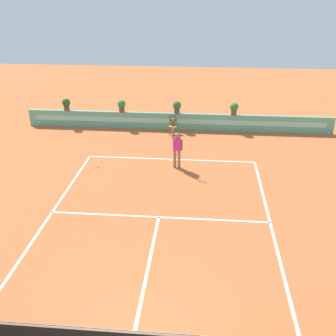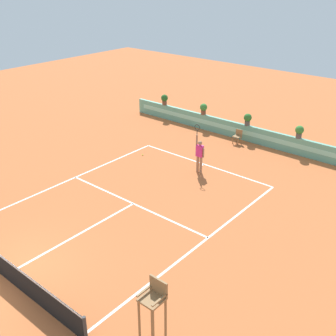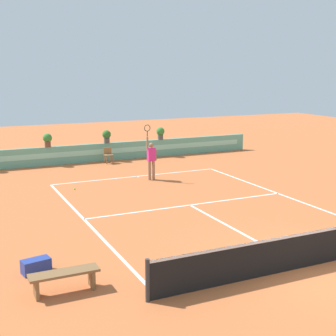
{
  "view_description": "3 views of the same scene",
  "coord_description": "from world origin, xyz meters",
  "px_view_note": "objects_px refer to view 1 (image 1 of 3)",
  "views": [
    {
      "loc": [
        1.53,
        -6.66,
        8.05
      ],
      "look_at": [
        0.14,
        8.67,
        1.0
      ],
      "focal_mm": 43.69,
      "sensor_mm": 36.0,
      "label": 1
    },
    {
      "loc": [
        11.55,
        -4.94,
        9.53
      ],
      "look_at": [
        0.14,
        8.67,
        1.0
      ],
      "focal_mm": 44.15,
      "sensor_mm": 36.0,
      "label": 2
    },
    {
      "loc": [
        -8.13,
        -9.01,
        5.03
      ],
      "look_at": [
        0.14,
        8.67,
        1.0
      ],
      "focal_mm": 51.04,
      "sensor_mm": 36.0,
      "label": 3
    }
  ],
  "objects_px": {
    "potted_plant_centre": "(177,106)",
    "potted_plant_far_left": "(66,104)",
    "potted_plant_right": "(234,108)",
    "potted_plant_left": "(122,105)",
    "tennis_ball_near_baseline": "(98,167)",
    "tennis_player": "(177,147)",
    "ball_kid_chair": "(173,126)"
  },
  "relations": [
    {
      "from": "potted_plant_centre",
      "to": "potted_plant_far_left",
      "type": "bearing_deg",
      "value": 180.0
    },
    {
      "from": "potted_plant_right",
      "to": "potted_plant_left",
      "type": "distance_m",
      "value": 6.57
    },
    {
      "from": "tennis_ball_near_baseline",
      "to": "potted_plant_far_left",
      "type": "xyz_separation_m",
      "value": [
        -3.27,
        5.78,
        1.38
      ]
    },
    {
      "from": "tennis_player",
      "to": "potted_plant_centre",
      "type": "distance_m",
      "value": 5.48
    },
    {
      "from": "tennis_player",
      "to": "tennis_ball_near_baseline",
      "type": "bearing_deg",
      "value": -174.89
    },
    {
      "from": "potted_plant_right",
      "to": "potted_plant_far_left",
      "type": "height_order",
      "value": "same"
    },
    {
      "from": "tennis_player",
      "to": "tennis_ball_near_baseline",
      "type": "xyz_separation_m",
      "value": [
        -3.72,
        -0.33,
        -1.02
      ]
    },
    {
      "from": "potted_plant_far_left",
      "to": "potted_plant_centre",
      "type": "height_order",
      "value": "same"
    },
    {
      "from": "potted_plant_right",
      "to": "potted_plant_far_left",
      "type": "xyz_separation_m",
      "value": [
        -9.91,
        0.0,
        0.0
      ]
    },
    {
      "from": "potted_plant_right",
      "to": "potted_plant_far_left",
      "type": "bearing_deg",
      "value": 180.0
    },
    {
      "from": "potted_plant_far_left",
      "to": "ball_kid_chair",
      "type": "bearing_deg",
      "value": -6.48
    },
    {
      "from": "ball_kid_chair",
      "to": "tennis_ball_near_baseline",
      "type": "bearing_deg",
      "value": -122.11
    },
    {
      "from": "tennis_player",
      "to": "potted_plant_centre",
      "type": "relative_size",
      "value": 3.57
    },
    {
      "from": "ball_kid_chair",
      "to": "potted_plant_right",
      "type": "distance_m",
      "value": 3.66
    },
    {
      "from": "ball_kid_chair",
      "to": "tennis_ball_near_baseline",
      "type": "relative_size",
      "value": 12.5
    },
    {
      "from": "potted_plant_centre",
      "to": "ball_kid_chair",
      "type": "bearing_deg",
      "value": -102.91
    },
    {
      "from": "potted_plant_right",
      "to": "ball_kid_chair",
      "type": "bearing_deg",
      "value": -168.07
    },
    {
      "from": "potted_plant_far_left",
      "to": "potted_plant_centre",
      "type": "bearing_deg",
      "value": 0.0
    },
    {
      "from": "potted_plant_right",
      "to": "potted_plant_centre",
      "type": "xyz_separation_m",
      "value": [
        -3.3,
        0.0,
        0.0
      ]
    },
    {
      "from": "tennis_ball_near_baseline",
      "to": "potted_plant_right",
      "type": "relative_size",
      "value": 0.09
    },
    {
      "from": "tennis_player",
      "to": "potted_plant_far_left",
      "type": "relative_size",
      "value": 3.57
    },
    {
      "from": "tennis_ball_near_baseline",
      "to": "potted_plant_centre",
      "type": "xyz_separation_m",
      "value": [
        3.34,
        5.78,
        1.38
      ]
    },
    {
      "from": "ball_kid_chair",
      "to": "potted_plant_centre",
      "type": "height_order",
      "value": "potted_plant_centre"
    },
    {
      "from": "potted_plant_far_left",
      "to": "potted_plant_centre",
      "type": "distance_m",
      "value": 6.61
    },
    {
      "from": "tennis_player",
      "to": "potted_plant_far_left",
      "type": "distance_m",
      "value": 8.88
    },
    {
      "from": "ball_kid_chair",
      "to": "tennis_player",
      "type": "xyz_separation_m",
      "value": [
        0.55,
        -4.72,
        0.57
      ]
    },
    {
      "from": "tennis_player",
      "to": "potted_plant_right",
      "type": "relative_size",
      "value": 3.57
    },
    {
      "from": "tennis_player",
      "to": "tennis_ball_near_baseline",
      "type": "height_order",
      "value": "tennis_player"
    },
    {
      "from": "tennis_player",
      "to": "potted_plant_far_left",
      "type": "bearing_deg",
      "value": 142.07
    },
    {
      "from": "ball_kid_chair",
      "to": "potted_plant_left",
      "type": "relative_size",
      "value": 1.17
    },
    {
      "from": "ball_kid_chair",
      "to": "potted_plant_left",
      "type": "distance_m",
      "value": 3.32
    },
    {
      "from": "potted_plant_centre",
      "to": "potted_plant_left",
      "type": "height_order",
      "value": "same"
    }
  ]
}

